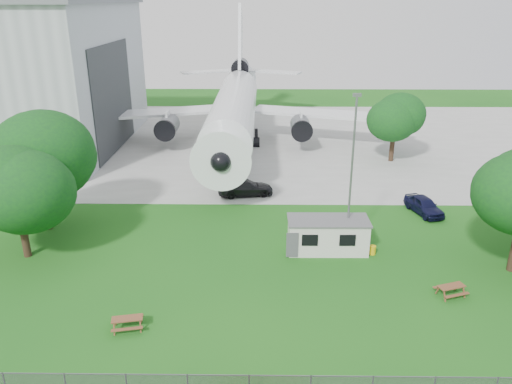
{
  "coord_description": "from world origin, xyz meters",
  "views": [
    {
      "loc": [
        1.58,
        -28.73,
        18.26
      ],
      "look_at": [
        1.11,
        8.0,
        4.0
      ],
      "focal_mm": 35.0,
      "sensor_mm": 36.0,
      "label": 1
    }
  ],
  "objects_px": {
    "airliner": "(235,106)",
    "site_cabin": "(328,235)",
    "picnic_west": "(128,329)",
    "picnic_east": "(450,296)"
  },
  "relations": [
    {
      "from": "picnic_west",
      "to": "picnic_east",
      "type": "bearing_deg",
      "value": -0.48
    },
    {
      "from": "airliner",
      "to": "picnic_west",
      "type": "xyz_separation_m",
      "value": [
        -4.31,
        -40.08,
        -5.27
      ]
    },
    {
      "from": "site_cabin",
      "to": "picnic_east",
      "type": "bearing_deg",
      "value": -40.55
    },
    {
      "from": "airliner",
      "to": "site_cabin",
      "type": "xyz_separation_m",
      "value": [
        8.67,
        -30.0,
        -3.96
      ]
    },
    {
      "from": "picnic_east",
      "to": "site_cabin",
      "type": "bearing_deg",
      "value": 120.68
    },
    {
      "from": "site_cabin",
      "to": "picnic_east",
      "type": "xyz_separation_m",
      "value": [
        7.35,
        -6.28,
        -1.31
      ]
    },
    {
      "from": "airliner",
      "to": "picnic_west",
      "type": "height_order",
      "value": "airliner"
    },
    {
      "from": "picnic_west",
      "to": "picnic_east",
      "type": "distance_m",
      "value": 20.68
    },
    {
      "from": "airliner",
      "to": "picnic_west",
      "type": "relative_size",
      "value": 26.52
    },
    {
      "from": "site_cabin",
      "to": "picnic_east",
      "type": "relative_size",
      "value": 3.76
    }
  ]
}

